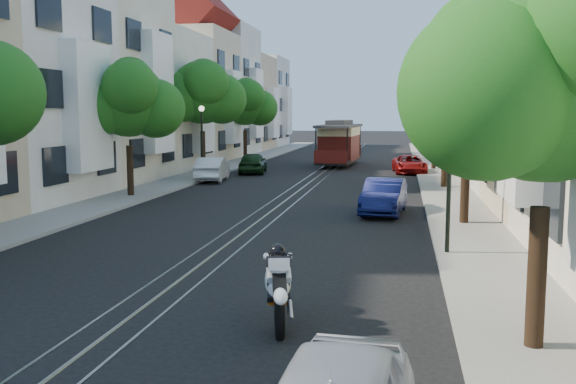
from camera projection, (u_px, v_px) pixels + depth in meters
The scene contains 24 objects.
ground at pixel (323, 172), 41.94m from camera, with size 200.00×200.00×0.00m, color black.
sidewalk_east at pixel (436, 173), 40.67m from camera, with size 2.50×80.00×0.12m, color gray.
sidewalk_west at pixel (216, 170), 43.18m from camera, with size 2.50×80.00×0.12m, color gray.
rail_left at pixel (315, 172), 42.03m from camera, with size 0.06×80.00×0.02m, color gray.
rail_slot at pixel (323, 172), 41.94m from camera, with size 0.06×80.00×0.02m, color gray.
rail_right at pixel (331, 172), 41.84m from camera, with size 0.06×80.00×0.02m, color gray.
lane_line at pixel (323, 172), 41.94m from camera, with size 0.08×80.00×0.01m, color tan.
townhouses_east at pixel (516, 91), 39.16m from camera, with size 7.75×72.00×12.00m.
townhouses_west at pixel (149, 95), 43.28m from camera, with size 7.75×72.00×11.76m.
tree_e_a at pixel (551, 78), 9.82m from camera, with size 4.72×3.87×6.27m.
tree_e_b at pixel (470, 87), 21.51m from camera, with size 4.93×4.08×6.68m.
tree_e_c at pixel (448, 98), 32.28m from camera, with size 4.84×3.99×6.52m.
tree_e_d at pixel (436, 98), 42.99m from camera, with size 5.01×4.16×6.85m.
tree_w_b at pixel (129, 101), 28.93m from camera, with size 4.72×3.87×6.27m.
tree_w_c at pixel (203, 93), 39.60m from camera, with size 5.13×4.28×7.09m.
tree_w_d at pixel (246, 104), 50.40m from camera, with size 4.84×3.99×6.52m.
lamp_east at pixel (450, 152), 17.04m from camera, with size 0.32×0.32×4.16m.
lamp_west at pixel (202, 131), 36.81m from camera, with size 0.32×0.32×4.16m.
sportbike_rider at pixel (278, 281), 11.67m from camera, with size 0.73×2.25×1.57m.
cable_car at pixel (339, 141), 47.31m from camera, with size 2.92×8.07×3.05m.
parked_car_e_mid at pixel (384, 196), 24.71m from camera, with size 1.42×4.08×1.35m, color #0E1346.
parked_car_e_far at pixel (410, 164), 41.28m from camera, with size 1.95×4.23×1.18m, color maroon.
parked_car_w_mid at pixel (212, 169), 36.62m from camera, with size 1.45×4.15×1.37m, color silver.
parked_car_w_far at pixel (253, 163), 41.30m from camera, with size 1.62×4.02×1.37m, color black.
Camera 1 is at (5.02, -13.54, 3.86)m, focal length 40.00 mm.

